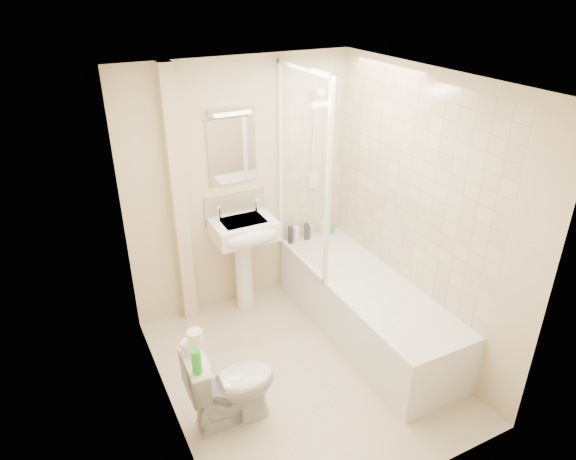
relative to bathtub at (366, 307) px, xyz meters
name	(u,v)px	position (x,y,z in m)	size (l,w,h in m)	color
floor	(303,369)	(-0.75, -0.19, -0.29)	(2.50, 2.50, 0.00)	beige
wall_back	(241,189)	(-0.75, 1.06, 0.91)	(2.20, 0.02, 2.40)	beige
wall_left	(158,282)	(-1.85, -0.19, 0.91)	(0.02, 2.50, 2.40)	beige
wall_right	(421,217)	(0.35, -0.19, 0.91)	(0.02, 2.50, 2.40)	beige
ceiling	(308,80)	(-0.75, -0.19, 2.11)	(2.20, 2.50, 0.02)	white
tile_back	(312,154)	(0.00, 1.05, 1.14)	(0.70, 0.01, 1.75)	beige
tile_right	(409,184)	(0.34, 0.00, 1.14)	(0.01, 2.10, 1.75)	beige
pipe_boxing	(179,203)	(-1.37, 1.00, 0.91)	(0.12, 0.12, 2.40)	beige
splashback	(235,207)	(-0.83, 1.05, 0.74)	(0.60, 0.01, 0.30)	beige
mirror	(232,151)	(-0.83, 1.05, 1.29)	(0.46, 0.01, 0.60)	white
strip_light	(231,111)	(-0.83, 1.03, 1.66)	(0.42, 0.07, 0.07)	silver
bathtub	(366,307)	(0.00, 0.00, 0.00)	(0.70, 2.10, 0.55)	white
shower_screen	(302,172)	(-0.35, 0.61, 1.16)	(0.04, 0.92, 1.80)	white
shower_fixture	(315,144)	(0.00, 1.01, 1.26)	(0.10, 0.16, 0.99)	white
pedestal_sink	(245,240)	(-0.83, 0.83, 0.49)	(0.58, 0.51, 1.11)	white
bottle_black_a	(290,235)	(-0.28, 0.97, 0.35)	(0.05, 0.05, 0.18)	black
bottle_white_a	(296,234)	(-0.21, 0.97, 0.34)	(0.06, 0.06, 0.17)	white
bottle_black_b	(306,231)	(-0.09, 0.97, 0.35)	(0.05, 0.05, 0.18)	black
bottle_blue	(309,233)	(-0.07, 0.97, 0.33)	(0.05, 0.05, 0.13)	navy
bottle_white_b	(322,229)	(0.10, 0.97, 0.34)	(0.06, 0.06, 0.16)	silver
bottle_green	(332,229)	(0.21, 0.97, 0.31)	(0.06, 0.06, 0.09)	green
toilet	(231,384)	(-1.47, -0.41, 0.04)	(0.66, 0.39, 0.66)	white
toilet_roll_lower	(190,347)	(-1.72, -0.32, 0.42)	(0.12, 0.12, 0.09)	white
toilet_roll_upper	(195,337)	(-1.68, -0.34, 0.51)	(0.11, 0.11, 0.09)	white
green_bottle	(196,361)	(-1.74, -0.53, 0.46)	(0.07, 0.07, 0.18)	green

